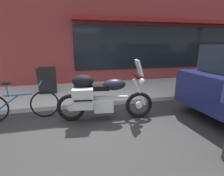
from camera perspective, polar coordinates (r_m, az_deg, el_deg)
ground_plane at (r=3.75m, az=-6.25°, el=-12.65°), size 80.00×80.00×0.00m
touring_motorcycle at (r=3.74m, az=-4.18°, el=-2.57°), size 2.23×0.65×1.40m
parked_bicycle at (r=4.38m, az=-29.54°, el=-5.18°), size 1.76×0.48×0.92m
sandwich_board_sign at (r=5.79m, az=-21.57°, el=2.39°), size 0.55×0.40×0.88m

